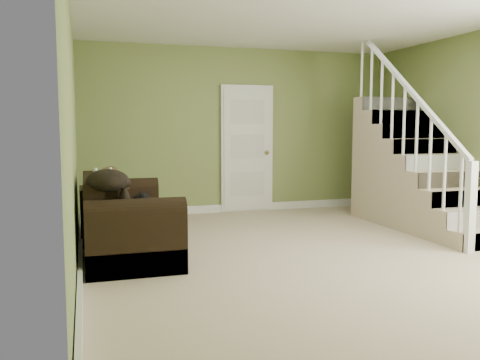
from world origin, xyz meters
TOP-DOWN VIEW (x-y plane):
  - floor at (0.00, 0.00)m, footprint 5.00×5.50m
  - ceiling at (0.00, 0.00)m, footprint 5.00×5.50m
  - wall_back at (0.00, 2.75)m, footprint 5.00×0.04m
  - wall_left at (-2.50, 0.00)m, footprint 0.04×5.50m
  - baseboard_back at (0.00, 2.72)m, footprint 5.00×0.04m
  - baseboard_left at (-2.47, 0.00)m, footprint 0.04×5.50m
  - door at (0.10, 2.71)m, footprint 0.86×0.12m
  - staircase at (1.99, 0.97)m, footprint 1.00×2.51m
  - sofa at (-2.02, 0.52)m, footprint 0.91×2.11m
  - side_table at (-2.19, 1.06)m, footprint 0.56×0.56m
  - cat at (-1.83, 0.48)m, footprint 0.26×0.50m
  - banana at (-1.79, 0.33)m, footprint 0.07×0.17m
  - throw_pillow at (-2.06, 1.23)m, footprint 0.27×0.50m
  - throw_blanket at (-2.20, -0.17)m, footprint 0.50×0.59m

SIDE VIEW (x-z plane):
  - floor at x=0.00m, z-range -0.01..0.01m
  - baseboard_back at x=0.00m, z-range 0.00..0.12m
  - baseboard_left at x=-2.47m, z-range 0.00..0.12m
  - sofa at x=-2.02m, z-range -0.10..0.73m
  - side_table at x=-2.19m, z-range -0.11..0.78m
  - banana at x=-1.79m, z-range 0.45..0.50m
  - cat at x=-1.83m, z-range 0.42..0.67m
  - throw_pillow at x=-2.06m, z-range 0.39..0.88m
  - staircase at x=1.99m, z-range -0.77..2.05m
  - throw_blanket at x=-2.20m, z-range 0.76..0.97m
  - door at x=0.10m, z-range 0.00..2.02m
  - wall_back at x=0.00m, z-range 0.00..2.60m
  - wall_left at x=-2.50m, z-range 0.00..2.60m
  - ceiling at x=0.00m, z-range 2.60..2.60m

